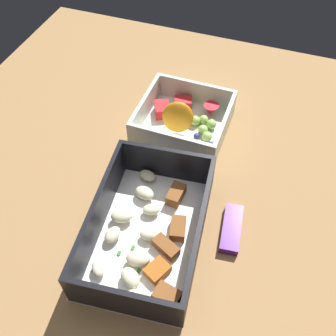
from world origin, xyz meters
The scene contains 4 objects.
table_surface centered at (0.00, 0.00, 1.00)cm, with size 80.00×80.00×2.00cm, color #9E7547.
pasta_container centered at (8.57, 0.38, 3.93)cm, with size 22.07×15.63×6.20cm.
fruit_bowl centered at (-12.38, -1.56, 3.70)cm, with size 13.34×13.86×5.71cm.
candy_bar centered at (3.93, 10.18, 2.60)cm, with size 7.00×2.40×1.20cm, color #51197A.
Camera 1 is at (31.09, 10.98, 46.62)cm, focal length 41.37 mm.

